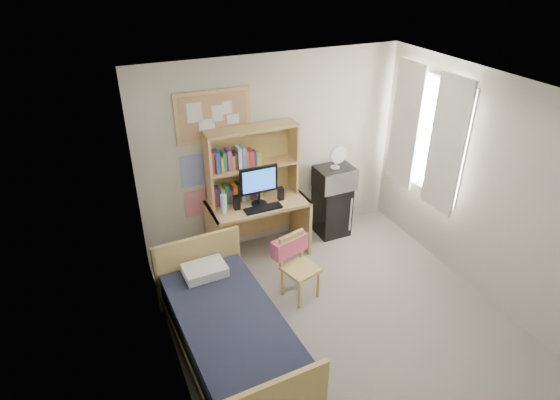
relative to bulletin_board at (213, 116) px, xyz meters
name	(u,v)px	position (x,y,z in m)	size (l,w,h in m)	color
floor	(348,331)	(0.78, -2.08, -1.93)	(3.60, 4.20, 0.02)	gray
ceiling	(370,101)	(0.78, -2.08, 0.68)	(3.60, 4.20, 0.02)	white
wall_back	(273,153)	(0.78, 0.02, -0.62)	(3.60, 0.04, 2.60)	beige
wall_left	(172,279)	(-1.02, -2.08, -0.62)	(0.04, 4.20, 2.60)	beige
wall_right	(497,196)	(2.58, -2.08, -0.62)	(0.04, 4.20, 2.60)	beige
window_unit	(427,135)	(2.53, -0.88, -0.32)	(0.10, 1.40, 1.70)	white
curtain_left	(446,146)	(2.50, -1.28, -0.32)	(0.04, 0.55, 1.70)	white
curtain_right	(405,125)	(2.50, -0.48, -0.32)	(0.04, 0.55, 1.70)	white
bulletin_board	(213,116)	(0.00, 0.00, 0.00)	(0.94, 0.03, 0.64)	tan
poster_wave	(192,171)	(-0.32, 0.01, -0.67)	(0.30, 0.01, 0.42)	#2A3EA8
poster_japan	(196,203)	(-0.32, 0.01, -1.14)	(0.28, 0.01, 0.36)	#D6254A
desk	(258,228)	(0.41, -0.33, -1.52)	(1.29, 0.64, 0.80)	tan
desk_chair	(301,269)	(0.55, -1.35, -1.51)	(0.41, 0.41, 0.81)	#D7B766
mini_fridge	(332,210)	(1.58, -0.24, -1.55)	(0.44, 0.44, 0.75)	black
bed	(231,337)	(-0.50, -1.92, -1.65)	(0.98, 1.95, 0.54)	black
hutch	(252,164)	(0.41, -0.18, -0.63)	(1.18, 0.30, 0.97)	tan
monitor	(259,186)	(0.41, -0.39, -0.85)	(0.50, 0.04, 0.53)	black
keyboard	(263,208)	(0.41, -0.53, -1.10)	(0.48, 0.15, 0.02)	black
speaker_left	(237,202)	(0.11, -0.39, -1.02)	(0.08, 0.08, 0.18)	black
speaker_right	(281,194)	(0.71, -0.39, -1.03)	(0.07, 0.07, 0.18)	black
water_bottle	(224,204)	(-0.07, -0.43, -0.99)	(0.08, 0.08, 0.26)	white
hoodie	(290,245)	(0.49, -1.16, -1.29)	(0.47, 0.14, 0.22)	#E25672
microwave	(334,177)	(1.58, -0.26, -1.02)	(0.52, 0.39, 0.30)	silver
desk_fan	(336,157)	(1.58, -0.26, -0.72)	(0.24, 0.24, 0.30)	white
pillow	(205,270)	(-0.54, -1.17, -1.33)	(0.46, 0.32, 0.11)	white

